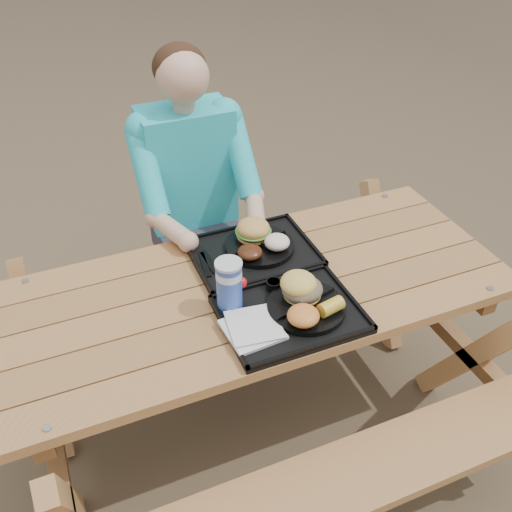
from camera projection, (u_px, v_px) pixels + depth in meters
name	position (u px, v px, depth m)	size (l,w,h in m)	color
ground	(256.00, 417.00, 2.47)	(60.00, 60.00, 0.00)	#999999
picnic_table	(256.00, 358.00, 2.24)	(1.80, 1.49, 0.75)	#999999
tray_near	(290.00, 315.00, 1.88)	(0.45, 0.35, 0.02)	black
tray_far	(253.00, 254.00, 2.14)	(0.45, 0.35, 0.02)	black
plate_near	(306.00, 307.00, 1.88)	(0.26, 0.26, 0.02)	black
plate_far	(260.00, 246.00, 2.15)	(0.26, 0.26, 0.02)	black
napkin_stack	(252.00, 329.00, 1.80)	(0.17, 0.17, 0.02)	silver
soda_cup	(229.00, 286.00, 1.85)	(0.08, 0.08, 0.17)	#163CA8
condiment_bbq	(274.00, 285.00, 1.96)	(0.05, 0.05, 0.03)	black
condiment_mustard	(288.00, 284.00, 1.96)	(0.05, 0.05, 0.03)	yellow
sandwich	(303.00, 280.00, 1.87)	(0.13, 0.13, 0.13)	#E1BA4F
mac_cheese	(303.00, 316.00, 1.79)	(0.10, 0.10, 0.05)	orange
corn_cob	(331.00, 307.00, 1.83)	(0.08, 0.08, 0.05)	gold
cutlery_far	(209.00, 262.00, 2.08)	(0.03, 0.15, 0.01)	black
burger	(253.00, 224.00, 2.14)	(0.13, 0.13, 0.11)	gold
baked_beans	(250.00, 252.00, 2.06)	(0.09, 0.09, 0.04)	#47200E
potato_salad	(277.00, 242.00, 2.10)	(0.09, 0.09, 0.05)	#F2E2CD
diner	(193.00, 212.00, 2.59)	(0.48, 0.84, 1.28)	teal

